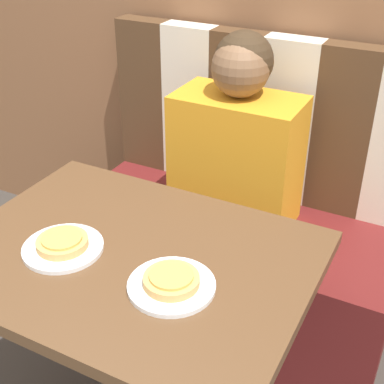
{
  "coord_description": "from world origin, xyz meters",
  "views": [
    {
      "loc": [
        0.64,
        -0.89,
        1.58
      ],
      "look_at": [
        0.0,
        0.34,
        0.76
      ],
      "focal_mm": 50.0,
      "sensor_mm": 36.0,
      "label": 1
    }
  ],
  "objects_px": {
    "plate_left": "(63,248)",
    "person": "(238,140)",
    "plate_right": "(172,286)",
    "pizza_left": "(62,242)",
    "pizza_right": "(171,279)"
  },
  "relations": [
    {
      "from": "person",
      "to": "plate_right",
      "type": "distance_m",
      "value": 0.77
    },
    {
      "from": "plate_left",
      "to": "pizza_left",
      "type": "height_order",
      "value": "pizza_left"
    },
    {
      "from": "plate_left",
      "to": "plate_right",
      "type": "height_order",
      "value": "same"
    },
    {
      "from": "plate_right",
      "to": "pizza_right",
      "type": "xyz_separation_m",
      "value": [
        0.0,
        0.0,
        0.02
      ]
    },
    {
      "from": "plate_left",
      "to": "pizza_left",
      "type": "bearing_deg",
      "value": 180.0
    },
    {
      "from": "person",
      "to": "plate_left",
      "type": "bearing_deg",
      "value": -101.94
    },
    {
      "from": "pizza_right",
      "to": "plate_right",
      "type": "bearing_deg",
      "value": 180.0
    },
    {
      "from": "pizza_left",
      "to": "plate_left",
      "type": "bearing_deg",
      "value": 0.0
    },
    {
      "from": "plate_right",
      "to": "pizza_left",
      "type": "height_order",
      "value": "pizza_left"
    },
    {
      "from": "person",
      "to": "plate_left",
      "type": "xyz_separation_m",
      "value": [
        -0.16,
        -0.75,
        -0.03
      ]
    },
    {
      "from": "plate_left",
      "to": "person",
      "type": "bearing_deg",
      "value": 78.06
    },
    {
      "from": "pizza_left",
      "to": "pizza_right",
      "type": "relative_size",
      "value": 1.0
    },
    {
      "from": "pizza_left",
      "to": "person",
      "type": "bearing_deg",
      "value": 78.06
    },
    {
      "from": "person",
      "to": "plate_right",
      "type": "height_order",
      "value": "person"
    },
    {
      "from": "plate_right",
      "to": "pizza_left",
      "type": "bearing_deg",
      "value": 180.0
    }
  ]
}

